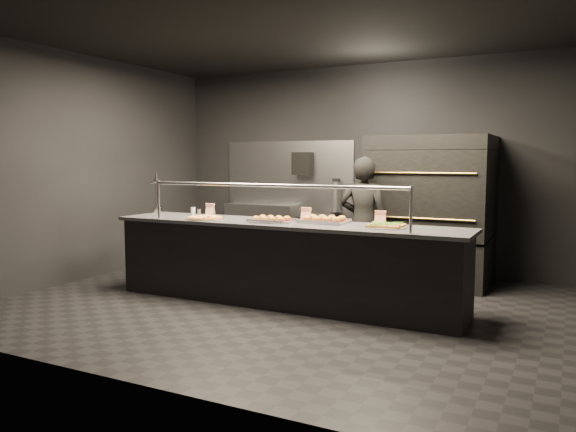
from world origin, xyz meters
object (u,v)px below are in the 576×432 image
at_px(prep_shelf, 262,232).
at_px(trash_bin, 319,241).
at_px(beer_tap, 157,201).
at_px(slider_tray_b, 324,220).
at_px(service_counter, 283,263).
at_px(square_pizza, 386,226).
at_px(fire_extinguisher, 336,196).
at_px(round_pizza, 205,218).
at_px(towel_dispenser, 303,164).
at_px(pizza_oven, 431,209).
at_px(worker, 363,223).
at_px(slider_tray_a, 272,220).

relative_size(prep_shelf, trash_bin, 1.51).
relative_size(beer_tap, slider_tray_b, 1.07).
bearing_deg(trash_bin, beer_tap, -127.51).
relative_size(service_counter, square_pizza, 9.45).
height_order(fire_extinguisher, round_pizza, fire_extinguisher).
height_order(beer_tap, round_pizza, beer_tap).
distance_m(towel_dispenser, fire_extinguisher, 0.74).
height_order(pizza_oven, worker, pizza_oven).
distance_m(beer_tap, slider_tray_a, 1.86).
distance_m(square_pizza, trash_bin, 2.72).
bearing_deg(round_pizza, service_counter, 8.94).
height_order(round_pizza, trash_bin, round_pizza).
bearing_deg(prep_shelf, slider_tray_a, -58.09).
xyz_separation_m(slider_tray_a, trash_bin, (-0.37, 2.16, -0.55)).
distance_m(prep_shelf, trash_bin, 1.13).
height_order(prep_shelf, fire_extinguisher, fire_extinguisher).
distance_m(prep_shelf, round_pizza, 2.60).
height_order(service_counter, square_pizza, service_counter).
height_order(service_counter, beer_tap, beer_tap).
bearing_deg(worker, prep_shelf, -34.14).
bearing_deg(beer_tap, worker, 20.18).
height_order(service_counter, round_pizza, service_counter).
distance_m(towel_dispenser, beer_tap, 2.47).
xyz_separation_m(beer_tap, slider_tray_a, (1.83, -0.26, -0.13)).
height_order(service_counter, prep_shelf, service_counter).
relative_size(slider_tray_a, worker, 0.32).
relative_size(pizza_oven, round_pizza, 4.13).
xyz_separation_m(beer_tap, worker, (2.49, 0.92, -0.25)).
bearing_deg(pizza_oven, slider_tray_b, -113.90).
relative_size(prep_shelf, beer_tap, 2.15).
height_order(pizza_oven, towel_dispenser, pizza_oven).
bearing_deg(pizza_oven, service_counter, -122.27).
height_order(slider_tray_a, square_pizza, slider_tray_a).
xyz_separation_m(service_counter, beer_tap, (-1.95, 0.20, 0.62)).
bearing_deg(worker, trash_bin, -48.38).
bearing_deg(slider_tray_a, trash_bin, 99.83).
relative_size(service_counter, prep_shelf, 3.42).
distance_m(pizza_oven, slider_tray_b, 1.91).
distance_m(service_counter, fire_extinguisher, 2.50).
bearing_deg(towel_dispenser, fire_extinguisher, 1.04).
height_order(service_counter, slider_tray_b, service_counter).
height_order(slider_tray_b, trash_bin, slider_tray_b).
relative_size(pizza_oven, square_pizza, 4.40).
bearing_deg(fire_extinguisher, slider_tray_a, -84.61).
xyz_separation_m(round_pizza, slider_tray_b, (1.37, 0.30, 0.02)).
relative_size(beer_tap, square_pizza, 1.29).
xyz_separation_m(beer_tap, slider_tray_b, (2.37, -0.05, -0.13)).
relative_size(slider_tray_b, worker, 0.32).
bearing_deg(towel_dispenser, round_pizza, -91.13).
xyz_separation_m(square_pizza, trash_bin, (-1.66, 2.09, -0.54)).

